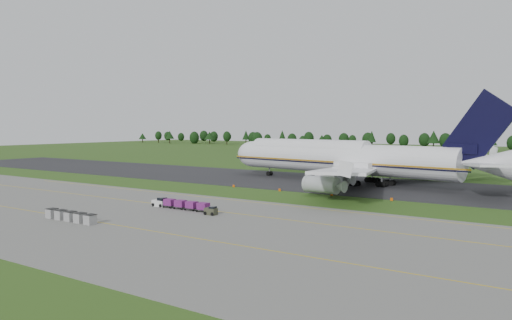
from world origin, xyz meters
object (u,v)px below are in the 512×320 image
Objects in this scene: edge_markers at (305,192)px; utility_cart at (211,211)px; uld_row at (70,216)px; aircraft at (346,158)px; baggage_train at (179,204)px.

utility_cart is at bearing -90.88° from edge_markers.
edge_markers is (15.34, 48.96, -0.56)m from uld_row.
aircraft is at bearing 91.83° from edge_markers.
aircraft is 6.32× the size of baggage_train.
uld_row is (-14.57, -73.00, -5.69)m from aircraft.
baggage_train is at bearing -106.24° from edge_markers.
uld_row is (-6.34, -18.08, -0.06)m from baggage_train.
utility_cart is (8.50, -1.52, -0.29)m from baggage_train.
baggage_train is 8.64m from utility_cart.
edge_markers is (0.50, 32.40, -0.34)m from utility_cart.
uld_row is at bearing -109.33° from baggage_train.
aircraft reaches higher than edge_markers.
aircraft is 24.86m from edge_markers.
aircraft is 2.06× the size of edge_markers.
baggage_train reaches higher than edge_markers.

